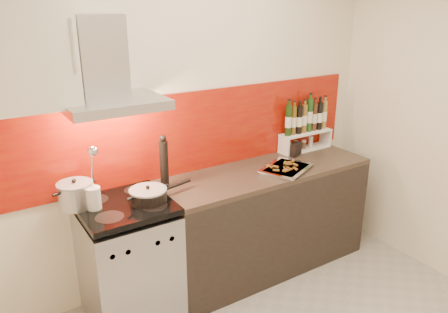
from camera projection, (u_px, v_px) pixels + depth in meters
back_wall at (193, 122)px, 3.38m from camera, size 3.40×0.02×2.60m
backsplash at (199, 131)px, 3.43m from camera, size 3.00×0.02×0.64m
range_stove at (129, 263)px, 3.08m from camera, size 0.60×0.60×0.91m
counter at (264, 219)px, 3.69m from camera, size 1.80×0.60×0.90m
range_hood at (106, 75)px, 2.75m from camera, size 0.62×0.50×0.61m
upper_cabinet at (5, 47)px, 2.39m from camera, size 0.70×0.35×0.72m
stock_pot at (76, 195)px, 2.85m from camera, size 0.23×0.23×0.20m
saute_pan at (149, 195)px, 2.93m from camera, size 0.49×0.25×0.12m
utensil_jar at (93, 191)px, 2.79m from camera, size 0.10×0.14×0.46m
pepper_mill at (164, 163)px, 3.12m from camera, size 0.06×0.06×0.40m
step_shelf at (306, 127)px, 3.91m from camera, size 0.53×0.14×0.47m
caddy_box at (296, 149)px, 3.82m from camera, size 0.14×0.10×0.11m
baking_tray at (286, 168)px, 3.51m from camera, size 0.50×0.46×0.03m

